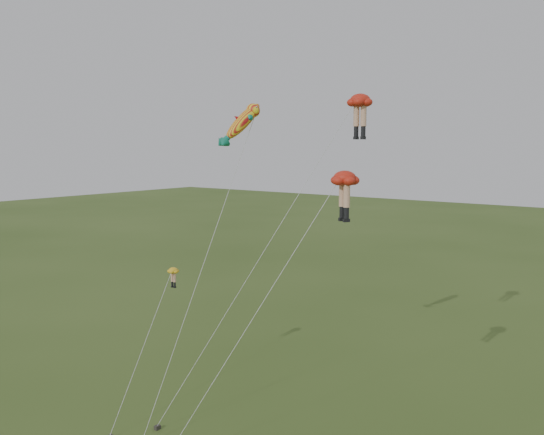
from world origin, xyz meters
The scene contains 4 objects.
legs_kite_red_high centered at (5.46, 10.30, 19.21)m, with size 8.52×11.38×20.06m.
legs_kite_red_mid centered at (8.34, 3.73, 14.83)m, with size 8.33×7.43×15.61m.
legs_kite_yellow centered at (-6.34, 5.28, 7.52)m, with size 3.86×8.89×8.36m.
fish_kite centered at (0.47, 5.14, 18.20)m, with size 2.71×8.73×19.68m.
Camera 1 is at (24.36, -23.07, 16.92)m, focal length 40.00 mm.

